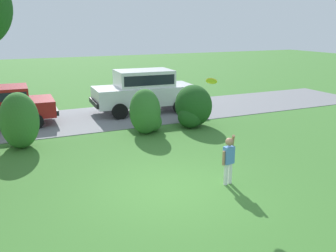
{
  "coord_description": "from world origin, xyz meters",
  "views": [
    {
      "loc": [
        -3.5,
        -7.57,
        3.87
      ],
      "look_at": [
        0.74,
        1.71,
        1.1
      ],
      "focal_mm": 39.95,
      "sensor_mm": 36.0,
      "label": 1
    }
  ],
  "objects_px": {
    "parked_suv": "(144,89)",
    "child_thrower": "(229,157)",
    "parked_sedan": "(0,105)",
    "frisbee": "(211,81)"
  },
  "relations": [
    {
      "from": "parked_suv",
      "to": "child_thrower",
      "type": "xyz_separation_m",
      "value": [
        -0.99,
        -8.38,
        -0.36
      ]
    },
    {
      "from": "parked_sedan",
      "to": "frisbee",
      "type": "relative_size",
      "value": 14.22
    },
    {
      "from": "parked_sedan",
      "to": "parked_suv",
      "type": "distance_m",
      "value": 6.01
    },
    {
      "from": "parked_sedan",
      "to": "parked_suv",
      "type": "height_order",
      "value": "parked_suv"
    },
    {
      "from": "parked_suv",
      "to": "child_thrower",
      "type": "distance_m",
      "value": 8.45
    },
    {
      "from": "parked_sedan",
      "to": "frisbee",
      "type": "bearing_deg",
      "value": -58.29
    },
    {
      "from": "parked_sedan",
      "to": "child_thrower",
      "type": "height_order",
      "value": "parked_sedan"
    },
    {
      "from": "parked_suv",
      "to": "child_thrower",
      "type": "height_order",
      "value": "parked_suv"
    },
    {
      "from": "parked_suv",
      "to": "child_thrower",
      "type": "relative_size",
      "value": 3.72
    },
    {
      "from": "parked_sedan",
      "to": "child_thrower",
      "type": "xyz_separation_m",
      "value": [
        5.02,
        -8.37,
        -0.13
      ]
    }
  ]
}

